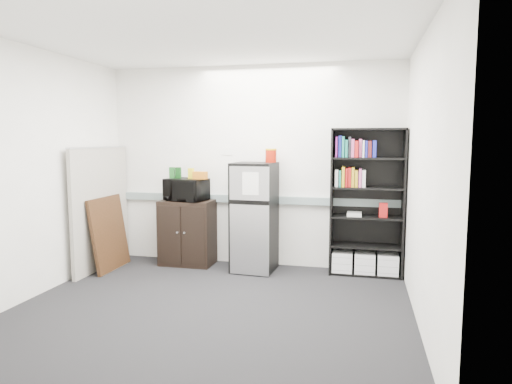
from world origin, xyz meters
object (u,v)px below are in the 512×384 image
cubicle_partition (101,208)px  cabinet (187,232)px  microwave (186,190)px  bookshelf (367,203)px  refrigerator (254,217)px

cubicle_partition → cabinet: cubicle_partition is taller
microwave → cabinet: bearing=101.3°
cubicle_partition → cabinet: bearing=21.9°
cubicle_partition → microwave: cubicle_partition is taller
cabinet → microwave: bearing=-90.0°
cabinet → microwave: (0.00, -0.02, 0.59)m
bookshelf → cubicle_partition: (-3.43, -0.49, -0.10)m
refrigerator → microwave: bearing=-179.9°
cubicle_partition → microwave: bearing=21.2°
cabinet → bookshelf: bearing=1.5°
cubicle_partition → refrigerator: 2.04m
bookshelf → cubicle_partition: size_ratio=1.14×
cubicle_partition → refrigerator: size_ratio=1.14×
bookshelf → refrigerator: bookshelf is taller
microwave → refrigerator: 1.02m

